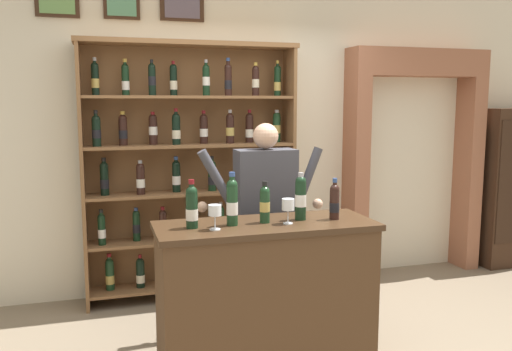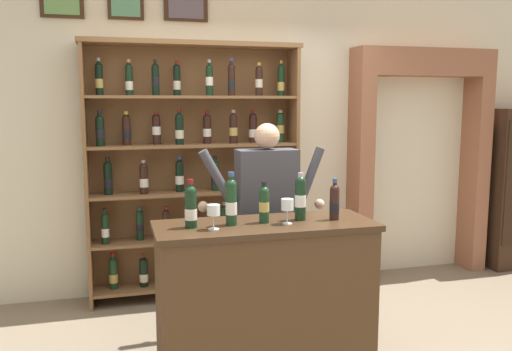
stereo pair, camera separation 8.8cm
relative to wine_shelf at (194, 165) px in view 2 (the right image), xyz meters
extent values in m
cube|color=beige|center=(0.38, 0.26, 0.36)|extent=(12.00, 0.16, 3.12)
cube|color=#382316|center=(-1.07, 0.16, 1.40)|extent=(0.35, 0.02, 0.27)
cube|color=#679652|center=(-1.07, 0.15, 1.40)|extent=(0.28, 0.01, 0.21)
cube|color=#382316|center=(-0.55, 0.16, 1.40)|extent=(0.30, 0.02, 0.26)
cube|color=#56936E|center=(-0.55, 0.15, 1.40)|extent=(0.24, 0.01, 0.21)
cube|color=#382316|center=(-0.03, 0.16, 1.40)|extent=(0.39, 0.02, 0.24)
cube|color=#5D5260|center=(-0.03, 0.15, 1.40)|extent=(0.31, 0.01, 0.20)
cube|color=brown|center=(-0.92, -0.04, -0.06)|extent=(0.03, 0.32, 2.28)
cube|color=brown|center=(0.92, -0.04, -0.06)|extent=(0.03, 0.32, 2.28)
cube|color=brown|center=(0.00, 0.11, -0.06)|extent=(1.87, 0.02, 2.28)
cube|color=brown|center=(0.00, -0.04, -1.08)|extent=(1.81, 0.30, 0.02)
cylinder|color=#19381E|center=(-0.73, -0.02, -0.95)|extent=(0.07, 0.07, 0.24)
sphere|color=#19381E|center=(-0.73, -0.02, -0.82)|extent=(0.07, 0.07, 0.07)
cylinder|color=#19381E|center=(-0.73, -0.02, -0.79)|extent=(0.03, 0.03, 0.08)
cylinder|color=maroon|center=(-0.73, -0.02, -0.76)|extent=(0.04, 0.04, 0.03)
cylinder|color=tan|center=(-0.73, -0.02, -0.98)|extent=(0.08, 0.08, 0.08)
cylinder|color=black|center=(-0.47, -0.04, -0.96)|extent=(0.07, 0.07, 0.22)
sphere|color=black|center=(-0.47, -0.04, -0.84)|extent=(0.07, 0.07, 0.07)
cylinder|color=black|center=(-0.47, -0.04, -0.81)|extent=(0.03, 0.03, 0.07)
cylinder|color=maroon|center=(-0.47, -0.04, -0.78)|extent=(0.03, 0.03, 0.03)
cylinder|color=beige|center=(-0.47, -0.04, -0.99)|extent=(0.08, 0.08, 0.07)
cylinder|color=black|center=(-0.13, -0.02, -0.96)|extent=(0.07, 0.07, 0.22)
sphere|color=black|center=(-0.13, -0.02, -0.84)|extent=(0.07, 0.07, 0.07)
cylinder|color=black|center=(-0.13, -0.02, -0.82)|extent=(0.03, 0.03, 0.06)
cylinder|color=navy|center=(-0.13, -0.02, -0.80)|extent=(0.04, 0.04, 0.03)
cylinder|color=black|center=(-0.13, -0.02, -0.98)|extent=(0.08, 0.08, 0.07)
cylinder|color=black|center=(0.18, -0.02, -0.95)|extent=(0.07, 0.07, 0.24)
sphere|color=black|center=(0.18, -0.02, -0.82)|extent=(0.07, 0.07, 0.07)
cylinder|color=black|center=(0.18, -0.02, -0.79)|extent=(0.03, 0.03, 0.07)
cylinder|color=#99999E|center=(0.18, -0.02, -0.77)|extent=(0.04, 0.04, 0.03)
cylinder|color=tan|center=(0.18, -0.02, -0.98)|extent=(0.08, 0.08, 0.08)
cylinder|color=black|center=(0.46, -0.03, -0.95)|extent=(0.07, 0.07, 0.24)
sphere|color=black|center=(0.46, -0.03, -0.83)|extent=(0.07, 0.07, 0.07)
cylinder|color=black|center=(0.46, -0.03, -0.80)|extent=(0.03, 0.03, 0.06)
cylinder|color=maroon|center=(0.46, -0.03, -0.78)|extent=(0.04, 0.04, 0.03)
cylinder|color=silver|center=(0.46, -0.03, -0.95)|extent=(0.08, 0.08, 0.08)
cylinder|color=#19381E|center=(0.76, -0.03, -0.96)|extent=(0.07, 0.07, 0.22)
sphere|color=#19381E|center=(0.76, -0.03, -0.84)|extent=(0.07, 0.07, 0.07)
cylinder|color=#19381E|center=(0.76, -0.03, -0.82)|extent=(0.03, 0.03, 0.06)
cylinder|color=black|center=(0.76, -0.03, -0.80)|extent=(0.04, 0.04, 0.03)
cylinder|color=tan|center=(0.76, -0.03, -0.97)|extent=(0.08, 0.08, 0.07)
cube|color=brown|center=(0.00, -0.04, -0.66)|extent=(1.81, 0.30, 0.02)
cylinder|color=black|center=(-0.78, -0.07, -0.53)|extent=(0.06, 0.06, 0.23)
sphere|color=black|center=(-0.78, -0.07, -0.41)|extent=(0.06, 0.06, 0.06)
cylinder|color=black|center=(-0.78, -0.07, -0.38)|extent=(0.03, 0.03, 0.07)
cylinder|color=black|center=(-0.78, -0.07, -0.35)|extent=(0.03, 0.03, 0.03)
cylinder|color=silver|center=(-0.78, -0.07, -0.55)|extent=(0.07, 0.07, 0.07)
cylinder|color=black|center=(-0.49, -0.02, -0.53)|extent=(0.06, 0.06, 0.24)
sphere|color=black|center=(-0.49, -0.02, -0.40)|extent=(0.06, 0.06, 0.06)
cylinder|color=black|center=(-0.49, -0.02, -0.38)|extent=(0.03, 0.03, 0.06)
cylinder|color=navy|center=(-0.49, -0.02, -0.37)|extent=(0.03, 0.03, 0.03)
cylinder|color=black|center=(-0.49, -0.02, -0.54)|extent=(0.07, 0.07, 0.08)
cylinder|color=black|center=(-0.27, -0.06, -0.53)|extent=(0.06, 0.06, 0.23)
sphere|color=black|center=(-0.27, -0.06, -0.41)|extent=(0.06, 0.06, 0.06)
cylinder|color=black|center=(-0.27, -0.06, -0.38)|extent=(0.03, 0.03, 0.06)
cylinder|color=maroon|center=(-0.27, -0.06, -0.36)|extent=(0.03, 0.03, 0.03)
cylinder|color=black|center=(-0.27, -0.06, -0.52)|extent=(0.07, 0.07, 0.07)
cylinder|color=black|center=(0.00, -0.06, -0.53)|extent=(0.06, 0.06, 0.23)
sphere|color=black|center=(0.00, -0.06, -0.41)|extent=(0.06, 0.06, 0.06)
cylinder|color=black|center=(0.00, -0.06, -0.38)|extent=(0.03, 0.03, 0.07)
cylinder|color=black|center=(0.00, -0.06, -0.35)|extent=(0.03, 0.03, 0.03)
cylinder|color=silver|center=(0.00, -0.06, -0.53)|extent=(0.07, 0.07, 0.08)
cylinder|color=#19381E|center=(0.26, -0.07, -0.53)|extent=(0.06, 0.06, 0.24)
sphere|color=#19381E|center=(0.26, -0.07, -0.40)|extent=(0.06, 0.06, 0.06)
cylinder|color=#19381E|center=(0.26, -0.07, -0.37)|extent=(0.03, 0.03, 0.07)
cylinder|color=#99999E|center=(0.26, -0.07, -0.35)|extent=(0.03, 0.03, 0.03)
cylinder|color=silver|center=(0.26, -0.07, -0.52)|extent=(0.07, 0.07, 0.08)
cylinder|color=#19381E|center=(0.52, -0.05, -0.53)|extent=(0.06, 0.06, 0.24)
sphere|color=#19381E|center=(0.52, -0.05, -0.40)|extent=(0.06, 0.06, 0.06)
cylinder|color=#19381E|center=(0.52, -0.05, -0.37)|extent=(0.02, 0.02, 0.06)
cylinder|color=#99999E|center=(0.52, -0.05, -0.35)|extent=(0.03, 0.03, 0.03)
cylinder|color=tan|center=(0.52, -0.05, -0.52)|extent=(0.07, 0.07, 0.08)
cylinder|color=black|center=(0.75, -0.02, -0.53)|extent=(0.06, 0.06, 0.23)
sphere|color=black|center=(0.75, -0.02, -0.41)|extent=(0.06, 0.06, 0.06)
cylinder|color=black|center=(0.75, -0.02, -0.38)|extent=(0.02, 0.02, 0.06)
cylinder|color=navy|center=(0.75, -0.02, -0.36)|extent=(0.03, 0.03, 0.03)
cylinder|color=beige|center=(0.75, -0.02, -0.56)|extent=(0.07, 0.07, 0.08)
cube|color=brown|center=(0.00, -0.04, -0.24)|extent=(1.81, 0.30, 0.02)
cylinder|color=black|center=(-0.75, -0.03, -0.10)|extent=(0.07, 0.07, 0.24)
sphere|color=black|center=(-0.75, -0.03, 0.03)|extent=(0.07, 0.07, 0.07)
cylinder|color=black|center=(-0.75, -0.03, 0.06)|extent=(0.03, 0.03, 0.07)
cylinder|color=black|center=(-0.75, -0.03, 0.08)|extent=(0.04, 0.04, 0.03)
cylinder|color=black|center=(-0.75, -0.03, -0.13)|extent=(0.07, 0.07, 0.08)
cylinder|color=black|center=(-0.45, -0.07, -0.11)|extent=(0.07, 0.07, 0.23)
sphere|color=black|center=(-0.45, -0.07, 0.01)|extent=(0.07, 0.07, 0.07)
cylinder|color=black|center=(-0.45, -0.07, 0.04)|extent=(0.03, 0.03, 0.06)
cylinder|color=#99999E|center=(-0.45, -0.07, 0.06)|extent=(0.03, 0.03, 0.03)
cylinder|color=silver|center=(-0.45, -0.07, -0.13)|extent=(0.07, 0.07, 0.07)
cylinder|color=black|center=(-0.14, -0.04, -0.11)|extent=(0.07, 0.07, 0.24)
sphere|color=black|center=(-0.14, -0.04, 0.02)|extent=(0.07, 0.07, 0.07)
cylinder|color=black|center=(-0.14, -0.04, 0.05)|extent=(0.03, 0.03, 0.08)
cylinder|color=navy|center=(-0.14, -0.04, 0.08)|extent=(0.04, 0.04, 0.03)
cylinder|color=silver|center=(-0.14, -0.04, -0.12)|extent=(0.07, 0.07, 0.08)
cylinder|color=black|center=(0.18, -0.07, -0.11)|extent=(0.07, 0.07, 0.23)
sphere|color=black|center=(0.18, -0.07, 0.01)|extent=(0.07, 0.07, 0.07)
cylinder|color=black|center=(0.18, -0.07, 0.04)|extent=(0.03, 0.03, 0.08)
cylinder|color=black|center=(0.18, -0.07, 0.07)|extent=(0.03, 0.03, 0.03)
cylinder|color=black|center=(0.18, -0.07, -0.13)|extent=(0.07, 0.07, 0.07)
cylinder|color=black|center=(0.44, -0.06, -0.11)|extent=(0.07, 0.07, 0.23)
sphere|color=black|center=(0.44, -0.06, 0.01)|extent=(0.07, 0.07, 0.07)
cylinder|color=black|center=(0.44, -0.06, 0.04)|extent=(0.03, 0.03, 0.08)
cylinder|color=#B79338|center=(0.44, -0.06, 0.07)|extent=(0.03, 0.03, 0.03)
cylinder|color=black|center=(0.44, -0.06, -0.11)|extent=(0.07, 0.07, 0.07)
cylinder|color=black|center=(0.77, -0.03, -0.11)|extent=(0.07, 0.07, 0.24)
sphere|color=black|center=(0.77, -0.03, 0.02)|extent=(0.07, 0.07, 0.07)
cylinder|color=black|center=(0.77, -0.03, 0.05)|extent=(0.03, 0.03, 0.07)
cylinder|color=black|center=(0.77, -0.03, 0.08)|extent=(0.04, 0.04, 0.03)
cylinder|color=silver|center=(0.77, -0.03, -0.14)|extent=(0.07, 0.07, 0.08)
cube|color=brown|center=(0.00, -0.04, 0.18)|extent=(1.81, 0.30, 0.02)
cylinder|color=black|center=(-0.79, -0.07, 0.31)|extent=(0.07, 0.07, 0.22)
sphere|color=black|center=(-0.79, -0.07, 0.42)|extent=(0.07, 0.07, 0.07)
cylinder|color=black|center=(-0.79, -0.07, 0.45)|extent=(0.03, 0.03, 0.08)
cylinder|color=black|center=(-0.79, -0.07, 0.48)|extent=(0.03, 0.03, 0.03)
cylinder|color=black|center=(-0.79, -0.07, 0.30)|extent=(0.07, 0.07, 0.07)
cylinder|color=black|center=(-0.58, -0.01, 0.31)|extent=(0.07, 0.07, 0.22)
sphere|color=black|center=(-0.58, -0.01, 0.42)|extent=(0.07, 0.07, 0.07)
cylinder|color=black|center=(-0.58, -0.01, 0.45)|extent=(0.03, 0.03, 0.07)
cylinder|color=#B79338|center=(-0.58, -0.01, 0.47)|extent=(0.04, 0.04, 0.03)
cylinder|color=black|center=(-0.58, -0.01, 0.29)|extent=(0.07, 0.07, 0.07)
cylinder|color=black|center=(-0.32, -0.01, 0.31)|extent=(0.07, 0.07, 0.22)
sphere|color=black|center=(-0.32, -0.01, 0.43)|extent=(0.07, 0.07, 0.07)
cylinder|color=black|center=(-0.32, -0.01, 0.45)|extent=(0.03, 0.03, 0.06)
cylinder|color=maroon|center=(-0.32, -0.01, 0.47)|extent=(0.03, 0.03, 0.03)
cylinder|color=silver|center=(-0.32, -0.01, 0.32)|extent=(0.07, 0.07, 0.07)
cylinder|color=black|center=(-0.13, -0.07, 0.31)|extent=(0.07, 0.07, 0.23)
sphere|color=black|center=(-0.13, -0.07, 0.43)|extent=(0.07, 0.07, 0.07)
cylinder|color=black|center=(-0.13, -0.07, 0.47)|extent=(0.03, 0.03, 0.08)
cylinder|color=maroon|center=(-0.13, -0.07, 0.50)|extent=(0.03, 0.03, 0.03)
cylinder|color=beige|center=(-0.13, -0.07, 0.29)|extent=(0.07, 0.07, 0.07)
cylinder|color=black|center=(0.12, -0.01, 0.31)|extent=(0.07, 0.07, 0.22)
sphere|color=black|center=(0.12, -0.01, 0.42)|extent=(0.07, 0.07, 0.07)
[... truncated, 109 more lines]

